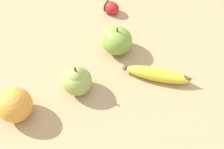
{
  "coord_description": "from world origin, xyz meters",
  "views": [
    {
      "loc": [
        0.37,
        0.12,
        0.66
      ],
      "look_at": [
        -0.01,
        -0.1,
        0.03
      ],
      "focal_mm": 50.0,
      "sensor_mm": 36.0,
      "label": 1
    }
  ],
  "objects_px": {
    "strawberry": "(110,7)",
    "apple": "(117,41)",
    "banana": "(157,74)",
    "orange": "(15,105)",
    "pear": "(77,80)"
  },
  "relations": [
    {
      "from": "orange",
      "to": "apple",
      "type": "relative_size",
      "value": 0.96
    },
    {
      "from": "strawberry",
      "to": "apple",
      "type": "xyz_separation_m",
      "value": [
        0.12,
        0.09,
        0.02
      ]
    },
    {
      "from": "pear",
      "to": "apple",
      "type": "relative_size",
      "value": 1.06
    },
    {
      "from": "pear",
      "to": "apple",
      "type": "distance_m",
      "value": 0.16
    },
    {
      "from": "orange",
      "to": "banana",
      "type": "bearing_deg",
      "value": 136.81
    },
    {
      "from": "pear",
      "to": "strawberry",
      "type": "distance_m",
      "value": 0.28
    },
    {
      "from": "apple",
      "to": "banana",
      "type": "bearing_deg",
      "value": 77.13
    },
    {
      "from": "banana",
      "to": "apple",
      "type": "xyz_separation_m",
      "value": [
        -0.03,
        -0.13,
        0.02
      ]
    },
    {
      "from": "pear",
      "to": "strawberry",
      "type": "xyz_separation_m",
      "value": [
        -0.27,
        -0.07,
        -0.02
      ]
    },
    {
      "from": "pear",
      "to": "strawberry",
      "type": "bearing_deg",
      "value": -166.25
    },
    {
      "from": "strawberry",
      "to": "apple",
      "type": "bearing_deg",
      "value": 125.82
    },
    {
      "from": "banana",
      "to": "pear",
      "type": "bearing_deg",
      "value": -156.84
    },
    {
      "from": "strawberry",
      "to": "apple",
      "type": "height_order",
      "value": "apple"
    },
    {
      "from": "banana",
      "to": "strawberry",
      "type": "bearing_deg",
      "value": 130.23
    },
    {
      "from": "orange",
      "to": "apple",
      "type": "xyz_separation_m",
      "value": [
        -0.29,
        0.11,
        -0.0
      ]
    }
  ]
}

